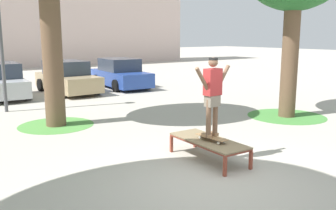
{
  "coord_description": "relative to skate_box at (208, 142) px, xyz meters",
  "views": [
    {
      "loc": [
        -4.55,
        -4.86,
        2.71
      ],
      "look_at": [
        0.76,
        2.44,
        1.0
      ],
      "focal_mm": 39.83,
      "sensor_mm": 36.0,
      "label": 1
    }
  ],
  "objects": [
    {
      "name": "ground_plane",
      "position": [
        -0.76,
        -0.94,
        -0.41
      ],
      "size": [
        120.0,
        120.0,
        0.0
      ],
      "primitive_type": "plane",
      "color": "#B2AA9E"
    },
    {
      "name": "grass_patch_mid_back",
      "position": [
        -1.58,
        5.1,
        -0.41
      ],
      "size": [
        2.24,
        2.24,
        0.01
      ],
      "primitive_type": "cylinder",
      "color": "#519342",
      "rests_on": "ground"
    },
    {
      "name": "car_silver",
      "position": [
        -1.74,
        11.59,
        0.28
      ],
      "size": [
        2.1,
        4.29,
        1.5
      ],
      "color": "#B7BABF",
      "rests_on": "ground"
    },
    {
      "name": "skate_box",
      "position": [
        0.0,
        0.0,
        0.0
      ],
      "size": [
        0.83,
        1.93,
        0.46
      ],
      "color": "brown",
      "rests_on": "ground"
    },
    {
      "name": "car_blue",
      "position": [
        4.04,
        11.26,
        0.28
      ],
      "size": [
        2.15,
        4.31,
        1.5
      ],
      "color": "#28479E",
      "rests_on": "ground"
    },
    {
      "name": "skateboard",
      "position": [
        -0.0,
        -0.1,
        0.12
      ],
      "size": [
        0.24,
        0.81,
        0.09
      ],
      "color": "#9E754C",
      "rests_on": "skate_box"
    },
    {
      "name": "car_tan",
      "position": [
        1.14,
        11.19,
        0.28
      ],
      "size": [
        1.98,
        4.23,
        1.5
      ],
      "color": "tan",
      "rests_on": "ground"
    },
    {
      "name": "grass_patch_near_right",
      "position": [
        5.14,
        1.77,
        -0.41
      ],
      "size": [
        2.58,
        2.58,
        0.01
      ],
      "primitive_type": "cylinder",
      "color": "#47893D",
      "rests_on": "ground"
    },
    {
      "name": "skater",
      "position": [
        -0.0,
        -0.09,
        1.12
      ],
      "size": [
        1.0,
        0.3,
        1.69
      ],
      "color": "brown",
      "rests_on": "skateboard"
    }
  ]
}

